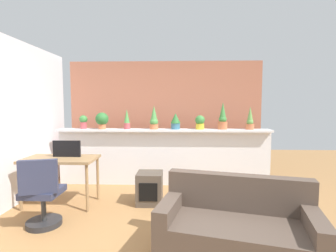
# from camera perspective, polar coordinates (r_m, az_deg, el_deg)

# --- Properties ---
(ground_plane) EXTENTS (12.00, 12.00, 0.00)m
(ground_plane) POSITION_cam_1_polar(r_m,az_deg,el_deg) (3.34, -3.04, -23.28)
(ground_plane) COLOR #9E7042
(divider_wall) EXTENTS (4.11, 0.16, 1.06)m
(divider_wall) POSITION_cam_1_polar(r_m,az_deg,el_deg) (5.05, -0.99, -7.12)
(divider_wall) COLOR silver
(divider_wall) RESTS_ON ground
(plant_shelf) EXTENTS (4.11, 0.33, 0.04)m
(plant_shelf) POSITION_cam_1_polar(r_m,az_deg,el_deg) (4.93, -1.03, -0.95)
(plant_shelf) COLOR silver
(plant_shelf) RESTS_ON divider_wall
(brick_wall_behind) EXTENTS (4.11, 0.10, 2.50)m
(brick_wall_behind) POSITION_cam_1_polar(r_m,az_deg,el_deg) (5.55, -0.66, 1.45)
(brick_wall_behind) COLOR #AD664C
(brick_wall_behind) RESTS_ON ground
(potted_plant_0) EXTENTS (0.16, 0.16, 0.27)m
(potted_plant_0) POSITION_cam_1_polar(r_m,az_deg,el_deg) (5.28, -18.44, 1.00)
(potted_plant_0) COLOR #B7474C
(potted_plant_0) RESTS_ON plant_shelf
(potted_plant_1) EXTENTS (0.25, 0.25, 0.32)m
(potted_plant_1) POSITION_cam_1_polar(r_m,az_deg,el_deg) (5.09, -14.59, 1.36)
(potted_plant_1) COLOR #C66B42
(potted_plant_1) RESTS_ON plant_shelf
(potted_plant_2) EXTENTS (0.12, 0.12, 0.38)m
(potted_plant_2) POSITION_cam_1_polar(r_m,az_deg,el_deg) (5.01, -9.21, 1.44)
(potted_plant_2) COLOR #B7474C
(potted_plant_2) RESTS_ON plant_shelf
(potted_plant_3) EXTENTS (0.16, 0.16, 0.46)m
(potted_plant_3) POSITION_cam_1_polar(r_m,az_deg,el_deg) (4.91, -3.17, 1.59)
(potted_plant_3) COLOR #C66B42
(potted_plant_3) RESTS_ON plant_shelf
(potted_plant_4) EXTENTS (0.19, 0.19, 0.31)m
(potted_plant_4) POSITION_cam_1_polar(r_m,az_deg,el_deg) (4.91, 1.70, 1.16)
(potted_plant_4) COLOR #386B84
(potted_plant_4) RESTS_ON plant_shelf
(potted_plant_5) EXTENTS (0.18, 0.18, 0.27)m
(potted_plant_5) POSITION_cam_1_polar(r_m,az_deg,el_deg) (4.93, 7.18, 0.87)
(potted_plant_5) COLOR gold
(potted_plant_5) RESTS_ON plant_shelf
(potted_plant_6) EXTENTS (0.18, 0.18, 0.52)m
(potted_plant_6) POSITION_cam_1_polar(r_m,az_deg,el_deg) (5.00, 12.17, 1.71)
(potted_plant_6) COLOR #C66B42
(potted_plant_6) RESTS_ON plant_shelf
(potted_plant_7) EXTENTS (0.16, 0.16, 0.44)m
(potted_plant_7) POSITION_cam_1_polar(r_m,az_deg,el_deg) (5.11, 17.92, 1.26)
(potted_plant_7) COLOR #C66B42
(potted_plant_7) RESTS_ON plant_shelf
(desk) EXTENTS (1.10, 0.60, 0.75)m
(desk) POSITION_cam_1_polar(r_m,az_deg,el_deg) (4.33, -22.96, -7.68)
(desk) COLOR #99754C
(desk) RESTS_ON ground
(tv_monitor) EXTENTS (0.44, 0.04, 0.26)m
(tv_monitor) POSITION_cam_1_polar(r_m,az_deg,el_deg) (4.33, -21.76, -4.75)
(tv_monitor) COLOR black
(tv_monitor) RESTS_ON desk
(office_chair) EXTENTS (0.49, 0.50, 0.91)m
(office_chair) POSITION_cam_1_polar(r_m,az_deg,el_deg) (3.72, -26.40, -14.26)
(office_chair) COLOR #262628
(office_chair) RESTS_ON ground
(side_cube_shelf) EXTENTS (0.40, 0.41, 0.50)m
(side_cube_shelf) POSITION_cam_1_polar(r_m,az_deg,el_deg) (4.17, -4.14, -13.71)
(side_cube_shelf) COLOR #4C4238
(side_cube_shelf) RESTS_ON ground
(couch) EXTENTS (1.70, 1.11, 0.80)m
(couch) POSITION_cam_1_polar(r_m,az_deg,el_deg) (2.91, 15.15, -21.66)
(couch) COLOR brown
(couch) RESTS_ON ground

